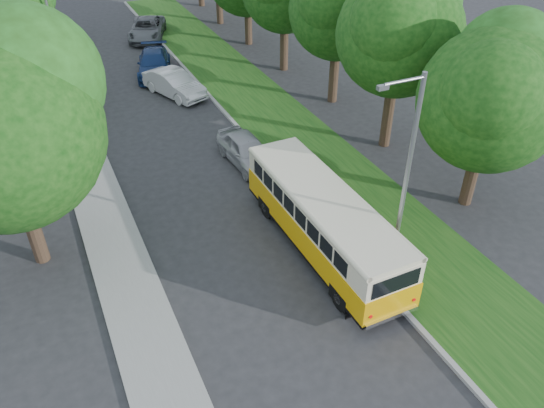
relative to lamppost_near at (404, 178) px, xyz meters
name	(u,v)px	position (x,y,z in m)	size (l,w,h in m)	color
ground	(259,267)	(-4.21, 2.50, -4.37)	(120.00, 120.00, 0.00)	#29292C
curb	(285,180)	(-0.61, 7.50, -4.29)	(0.20, 70.00, 0.15)	gray
grass_verge	(328,169)	(1.74, 7.50, -4.30)	(4.50, 70.00, 0.13)	#144312
sidewalk	(108,226)	(-9.01, 7.50, -4.31)	(2.20, 70.00, 0.12)	gray
lamppost_near	(404,178)	(0.00, 0.00, 0.00)	(1.71, 0.16, 8.00)	gray
lamppost_far	(56,51)	(-8.91, 18.50, -0.25)	(1.71, 0.16, 7.50)	gray
warning_sign	(81,122)	(-8.71, 14.48, -2.66)	(0.56, 0.10, 2.50)	gray
vintage_bus	(323,223)	(-1.54, 2.37, -3.00)	(2.36, 9.18, 2.73)	#FFB308
car_silver	(247,150)	(-1.61, 9.83, -3.63)	(1.76, 4.36, 1.49)	#B4B4B9
car_white	(174,84)	(-2.47, 19.44, -3.60)	(1.64, 4.69, 1.55)	silver
car_blue	(154,64)	(-2.70, 23.41, -3.61)	(2.12, 5.22, 1.52)	navy
car_grey	(147,29)	(-1.21, 31.17, -3.60)	(2.54, 5.52, 1.53)	slate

